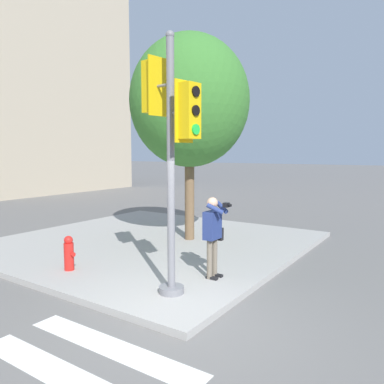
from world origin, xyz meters
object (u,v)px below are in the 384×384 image
at_px(traffic_signal_pole, 170,137).
at_px(street_tree, 189,102).
at_px(fire_hydrant, 69,253).
at_px(person_photographer, 213,230).

xyz_separation_m(traffic_signal_pole, street_tree, (3.66, 2.09, 1.15)).
relative_size(traffic_signal_pole, fire_hydrant, 6.10).
bearing_deg(street_tree, fire_hydrant, 172.16).
height_order(person_photographer, street_tree, street_tree).
bearing_deg(fire_hydrant, street_tree, -7.84).
distance_m(traffic_signal_pole, person_photographer, 2.15).
bearing_deg(person_photographer, traffic_signal_pole, 170.86).
height_order(traffic_signal_pole, fire_hydrant, traffic_signal_pole).
height_order(traffic_signal_pole, street_tree, street_tree).
relative_size(person_photographer, fire_hydrant, 2.19).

